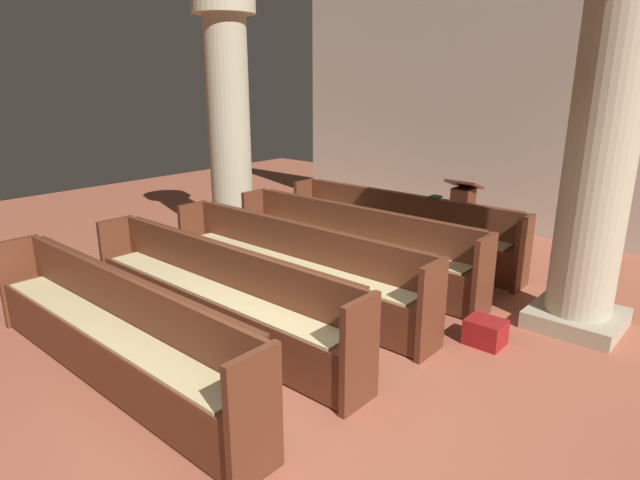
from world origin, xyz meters
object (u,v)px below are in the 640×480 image
object	(u,v)px
pew_row_4	(110,328)
hymn_book	(435,197)
pillar_far_side	(229,117)
kneeler_box_red	(485,332)
pew_row_2	(292,263)
lectern	(461,221)
pillar_aisle_side	(603,142)
pew_row_0	(398,225)
pew_row_1	(351,242)
pew_row_3	(215,290)

from	to	relation	value
pew_row_4	hymn_book	size ratio (longest dim) A/B	19.41
hymn_book	pillar_far_side	bearing A→B (deg)	-160.85
pillar_far_side	kneeler_box_red	xyz separation A→B (m)	(4.69, -0.79, -1.79)
pew_row_2	lectern	bearing A→B (deg)	80.97
pew_row_2	pew_row_4	world-z (taller)	same
kneeler_box_red	pillar_aisle_side	bearing A→B (deg)	61.61
pew_row_0	pew_row_1	xyz separation A→B (m)	(0.00, -1.09, 0.00)
pillar_aisle_side	kneeler_box_red	size ratio (longest dim) A/B	10.40
pew_row_0	hymn_book	world-z (taller)	hymn_book
pew_row_1	kneeler_box_red	xyz separation A→B (m)	(2.10, -0.56, -0.37)
pew_row_3	pillar_aisle_side	size ratio (longest dim) A/B	0.99
pew_row_2	pillar_far_side	world-z (taller)	pillar_far_side
pillar_aisle_side	hymn_book	world-z (taller)	pillar_aisle_side
pew_row_1	pew_row_4	size ratio (longest dim) A/B	1.00
pillar_far_side	pew_row_2	bearing A→B (deg)	-26.98
pillar_far_side	kneeler_box_red	world-z (taller)	pillar_far_side
pew_row_2	pew_row_4	distance (m)	2.18
pew_row_2	pillar_aisle_side	world-z (taller)	pillar_aisle_side
hymn_book	pillar_aisle_side	bearing A→B (deg)	-20.78
pew_row_0	lectern	distance (m)	1.07
pillar_far_side	hymn_book	xyz separation A→B (m)	(3.04, 1.05, -0.99)
pew_row_3	pillar_far_side	distance (m)	3.81
pew_row_1	pillar_far_side	world-z (taller)	pillar_far_side
pew_row_2	pew_row_3	size ratio (longest dim) A/B	1.00
pew_row_2	hymn_book	xyz separation A→B (m)	(0.44, 2.37, 0.43)
pew_row_2	lectern	distance (m)	3.17
pew_row_3	pillar_far_side	world-z (taller)	pillar_far_side
pew_row_2	pew_row_3	xyz separation A→B (m)	(0.00, -1.09, 0.00)
pew_row_4	pillar_far_side	world-z (taller)	pillar_far_side
pew_row_3	kneeler_box_red	bearing A→B (deg)	37.72
pew_row_0	lectern	size ratio (longest dim) A/B	3.38
pew_row_3	pillar_far_side	xyz separation A→B (m)	(-2.59, 2.41, 1.42)
pew_row_0	kneeler_box_red	distance (m)	2.69
pew_row_1	hymn_book	size ratio (longest dim) A/B	19.41
pew_row_1	pew_row_3	distance (m)	2.18
kneeler_box_red	pew_row_4	bearing A→B (deg)	-127.72
pew_row_0	pew_row_2	distance (m)	2.18
lectern	hymn_book	size ratio (longest dim) A/B	5.75
pillar_far_side	kneeler_box_red	size ratio (longest dim) A/B	10.40
pew_row_2	pew_row_3	bearing A→B (deg)	-90.00
pew_row_3	pew_row_4	xyz separation A→B (m)	(0.00, -1.09, 0.00)
pillar_far_side	pew_row_3	bearing A→B (deg)	-42.90
pillar_far_side	hymn_book	size ratio (longest dim) A/B	19.60
pew_row_4	hymn_book	distance (m)	4.59
pew_row_0	hymn_book	bearing A→B (deg)	23.67
pew_row_2	pillar_aisle_side	xyz separation A→B (m)	(2.64, 1.54, 1.42)
pew_row_4	kneeler_box_red	xyz separation A→B (m)	(2.10, 2.71, -0.37)
pillar_far_side	lectern	bearing A→B (deg)	30.33
pew_row_0	pillar_far_side	world-z (taller)	pillar_far_side
pillar_aisle_side	pew_row_1	bearing A→B (deg)	-170.33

